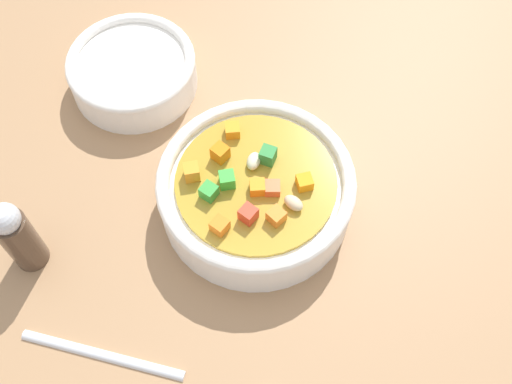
# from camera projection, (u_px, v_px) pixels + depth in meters

# --- Properties ---
(ground_plane) EXTENTS (1.40, 1.40, 0.02)m
(ground_plane) POSITION_uv_depth(u_px,v_px,m) (256.00, 209.00, 0.59)
(ground_plane) COLOR #9E754F
(soup_bowl_main) EXTENTS (0.18, 0.18, 0.06)m
(soup_bowl_main) POSITION_uv_depth(u_px,v_px,m) (256.00, 190.00, 0.56)
(soup_bowl_main) COLOR white
(soup_bowl_main) RESTS_ON ground_plane
(spoon) EXTENTS (0.10, 0.22, 0.01)m
(spoon) POSITION_uv_depth(u_px,v_px,m) (164.00, 370.00, 0.50)
(spoon) COLOR silver
(spoon) RESTS_ON ground_plane
(side_bowl_small) EXTENTS (0.13, 0.13, 0.04)m
(side_bowl_small) POSITION_uv_depth(u_px,v_px,m) (133.00, 71.00, 0.64)
(side_bowl_small) COLOR white
(side_bowl_small) RESTS_ON ground_plane
(pepper_shaker) EXTENTS (0.03, 0.03, 0.09)m
(pepper_shaker) POSITION_uv_depth(u_px,v_px,m) (17.00, 236.00, 0.52)
(pepper_shaker) COLOR #4C3828
(pepper_shaker) RESTS_ON ground_plane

